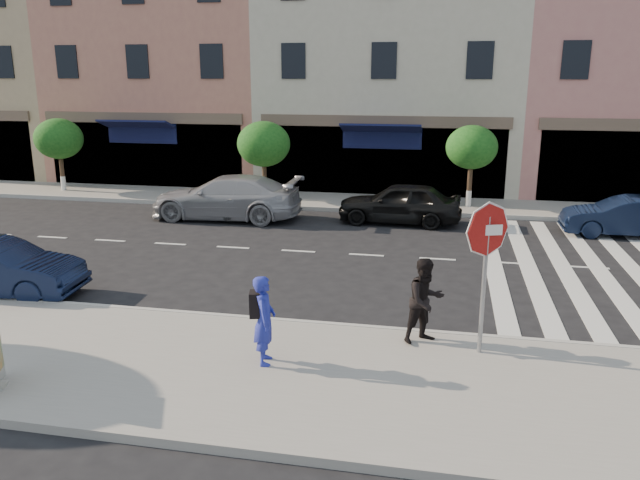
{
  "coord_description": "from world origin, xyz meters",
  "views": [
    {
      "loc": [
        2.09,
        -12.99,
        5.02
      ],
      "look_at": [
        -0.59,
        0.24,
        1.4
      ],
      "focal_mm": 35.0,
      "sensor_mm": 36.0,
      "label": 1
    }
  ],
  "objects_px": {
    "stop_sign": "(487,246)",
    "car_far_left": "(226,197)",
    "car_far_right": "(625,217)",
    "photographer": "(264,320)",
    "walker": "(425,301)",
    "car_far_mid": "(400,203)"
  },
  "relations": [
    {
      "from": "photographer",
      "to": "car_far_right",
      "type": "xyz_separation_m",
      "value": [
        8.56,
        11.21,
        -0.31
      ]
    },
    {
      "from": "walker",
      "to": "photographer",
      "type": "bearing_deg",
      "value": 170.18
    },
    {
      "from": "stop_sign",
      "to": "car_far_right",
      "type": "relative_size",
      "value": 0.73
    },
    {
      "from": "stop_sign",
      "to": "car_far_right",
      "type": "distance_m",
      "value": 11.29
    },
    {
      "from": "car_far_left",
      "to": "car_far_mid",
      "type": "xyz_separation_m",
      "value": [
        6.09,
        0.51,
        -0.06
      ]
    },
    {
      "from": "photographer",
      "to": "car_far_left",
      "type": "relative_size",
      "value": 0.3
    },
    {
      "from": "car_far_mid",
      "to": "car_far_right",
      "type": "bearing_deg",
      "value": 89.28
    },
    {
      "from": "stop_sign",
      "to": "photographer",
      "type": "height_order",
      "value": "stop_sign"
    },
    {
      "from": "stop_sign",
      "to": "car_far_left",
      "type": "xyz_separation_m",
      "value": [
        -8.33,
        9.91,
        -1.37
      ]
    },
    {
      "from": "photographer",
      "to": "car_far_mid",
      "type": "height_order",
      "value": "photographer"
    },
    {
      "from": "car_far_mid",
      "to": "walker",
      "type": "bearing_deg",
      "value": 9.09
    },
    {
      "from": "walker",
      "to": "car_far_left",
      "type": "relative_size",
      "value": 0.3
    },
    {
      "from": "photographer",
      "to": "walker",
      "type": "xyz_separation_m",
      "value": [
        2.67,
        1.44,
        0.02
      ]
    },
    {
      "from": "walker",
      "to": "car_far_mid",
      "type": "bearing_deg",
      "value": 58.88
    },
    {
      "from": "stop_sign",
      "to": "walker",
      "type": "distance_m",
      "value": 1.58
    },
    {
      "from": "walker",
      "to": "car_far_right",
      "type": "bearing_deg",
      "value": 20.8
    },
    {
      "from": "stop_sign",
      "to": "car_far_left",
      "type": "relative_size",
      "value": 0.52
    },
    {
      "from": "stop_sign",
      "to": "car_far_right",
      "type": "bearing_deg",
      "value": 45.46
    },
    {
      "from": "photographer",
      "to": "car_far_mid",
      "type": "xyz_separation_m",
      "value": [
        1.42,
        11.56,
        -0.22
      ]
    },
    {
      "from": "car_far_left",
      "to": "car_far_mid",
      "type": "distance_m",
      "value": 6.11
    },
    {
      "from": "car_far_left",
      "to": "stop_sign",
      "type": "bearing_deg",
      "value": 39.12
    },
    {
      "from": "photographer",
      "to": "walker",
      "type": "relative_size",
      "value": 0.97
    }
  ]
}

